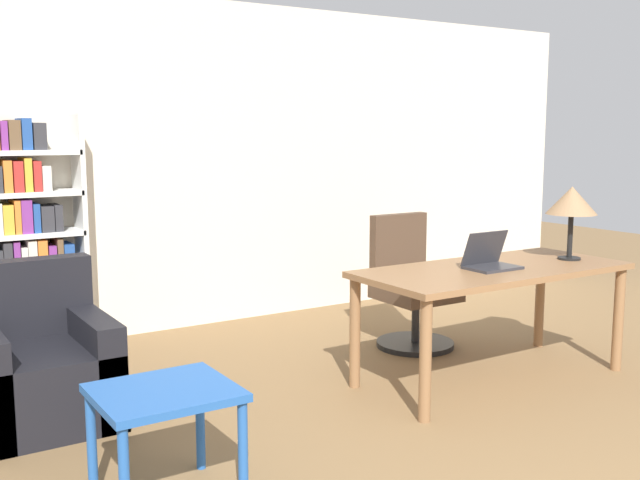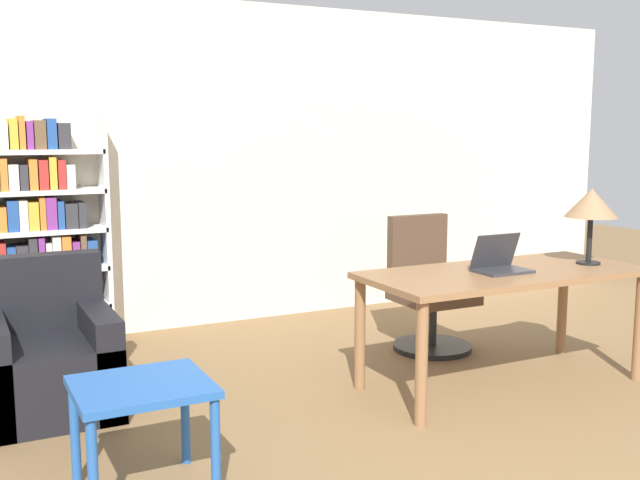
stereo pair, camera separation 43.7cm
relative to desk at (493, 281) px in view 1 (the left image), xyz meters
The scene contains 8 objects.
wall_back 2.60m from the desk, 110.18° to the left, with size 8.00×0.06×2.70m.
desk is the anchor object (origin of this frame).
laptop 0.16m from the desk, 160.29° to the right, with size 0.34×0.24×0.24m.
table_lamp 0.83m from the desk, ahead, with size 0.35×0.35×0.51m.
office_chair 0.94m from the desk, 86.54° to the left, with size 0.59×0.59×1.00m.
side_table_blue 2.48m from the desk, 169.61° to the right, with size 0.59×0.53×0.52m.
armchair 2.84m from the desk, 162.68° to the left, with size 0.75×0.80×0.89m.
bookshelf 3.33m from the desk, 139.31° to the left, with size 0.84×0.28×1.76m.
Camera 1 is at (-2.68, -1.28, 1.64)m, focal length 42.00 mm.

